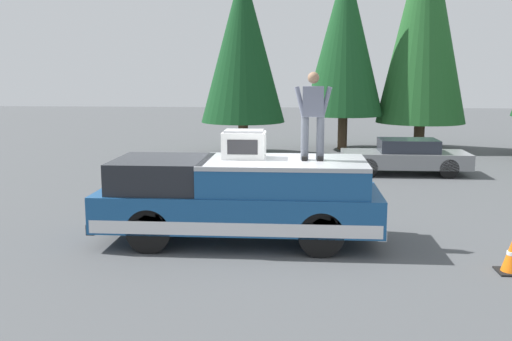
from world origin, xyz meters
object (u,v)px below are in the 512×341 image
Objects in this scene: pickup_truck at (239,198)px; parked_car_grey at (405,157)px; person_on_truck_bed at (313,114)px; compressor_unit at (244,144)px; traffic_cone at (512,256)px.

pickup_truck reaches higher than parked_car_grey.
compressor_unit is at bearing 83.34° from person_on_truck_bed.
person_on_truck_bed is 8.98m from parked_car_grey.
pickup_truck is 2.20m from person_on_truck_bed.
pickup_truck is 1.07m from compressor_unit.
pickup_truck is at bearing 91.58° from person_on_truck_bed.
pickup_truck is 8.94× the size of traffic_cone.
pickup_truck is 9.42m from parked_car_grey.
person_on_truck_bed reaches higher than compressor_unit.
parked_car_grey is 6.61× the size of traffic_cone.
person_on_truck_bed reaches higher than parked_car_grey.
traffic_cone is (-1.71, -4.68, -1.64)m from compressor_unit.
parked_car_grey is at bearing -21.69° from person_on_truck_bed.
compressor_unit is at bearing -21.94° from pickup_truck.
person_on_truck_bed reaches higher than pickup_truck.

